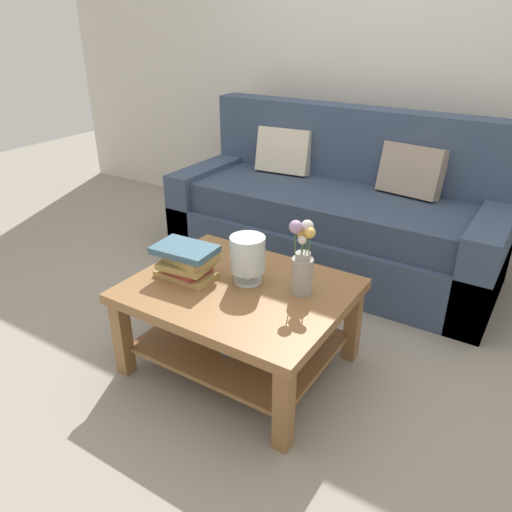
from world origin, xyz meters
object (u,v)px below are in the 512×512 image
(book_stack_main, at_px, (187,261))
(flower_pitcher, at_px, (302,262))
(couch, at_px, (335,215))
(glass_hurricane_vase, at_px, (248,256))
(coffee_table, at_px, (241,310))

(book_stack_main, xyz_separation_m, flower_pitcher, (0.55, 0.16, 0.07))
(book_stack_main, bearing_deg, couch, 82.62)
(couch, height_order, flower_pitcher, couch)
(glass_hurricane_vase, bearing_deg, flower_pitcher, 9.71)
(glass_hurricane_vase, bearing_deg, book_stack_main, -157.22)
(flower_pitcher, bearing_deg, coffee_table, -157.64)
(glass_hurricane_vase, xyz_separation_m, flower_pitcher, (0.27, 0.05, 0.02))
(book_stack_main, distance_m, glass_hurricane_vase, 0.31)
(coffee_table, bearing_deg, glass_hurricane_vase, 88.61)
(coffee_table, height_order, glass_hurricane_vase, glass_hurricane_vase)
(couch, bearing_deg, coffee_table, -85.72)
(couch, height_order, book_stack_main, couch)
(coffee_table, relative_size, glass_hurricane_vase, 4.32)
(coffee_table, distance_m, glass_hurricane_vase, 0.28)
(coffee_table, xyz_separation_m, glass_hurricane_vase, (0.00, 0.06, 0.27))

